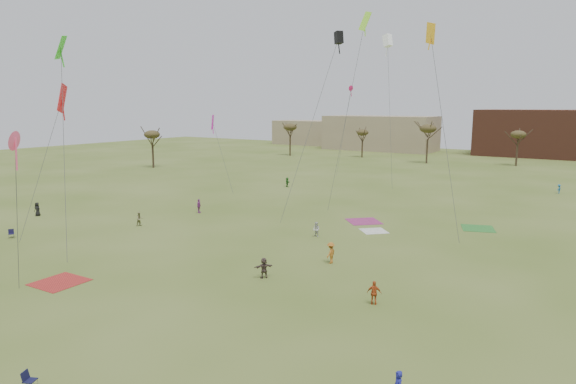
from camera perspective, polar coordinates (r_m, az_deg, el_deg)
The scene contains 21 objects.
ground at distance 36.88m, azimuth -10.50°, elevation -11.16°, with size 260.00×260.00×0.00m, color #455A1C.
spectator_fore_a at distance 34.39m, azimuth 9.80°, elevation -11.26°, with size 0.95×0.40×1.63m, color #C85422.
spectator_fore_b at distance 57.45m, azimuth -16.56°, elevation -2.96°, with size 0.76×0.59×1.57m, color #848154.
spectator_fore_c at distance 38.85m, azimuth -2.76°, elevation -8.63°, with size 1.50×0.48×1.61m, color brown.
flyer_mid_a at distance 67.15m, azimuth -26.66°, elevation -1.76°, with size 0.81×0.52×1.65m, color black.
flyer_mid_b at distance 42.41m, azimuth 4.89°, elevation -6.92°, with size 1.17×0.67×1.81m, color #AD6520.
spectator_mid_d at distance 62.67m, azimuth -10.12°, elevation -1.58°, with size 1.01×0.42×1.73m, color #A3449D.
spectator_mid_e at distance 50.61m, azimuth 3.25°, elevation -4.30°, with size 0.74×0.57×1.52m, color silver.
flyer_far_a at distance 81.41m, azimuth -0.08°, elevation 1.14°, with size 1.44×0.46×1.56m, color #236321.
flyer_far_c at distance 85.67m, azimuth 28.49°, elevation 0.31°, with size 0.90×0.52×1.39m, color #1E5F8D.
blanket_red at distance 41.83m, azimuth -24.58°, elevation -9.34°, with size 3.38×3.38×0.03m, color #AC2722.
blanket_cream at distance 53.76m, azimuth 9.75°, elevation -4.41°, with size 2.55×2.55×0.03m, color silver.
blanket_plum at distance 57.96m, azimuth 8.62°, elevation -3.34°, with size 3.52×3.52×0.03m, color #942D68.
blanket_olive at distance 57.87m, azimuth 20.83°, elevation -3.90°, with size 3.29×3.29×0.03m, color #2F7E2E.
camp_chair_left at distance 57.41m, azimuth -29.00°, elevation -4.35°, with size 0.72×0.71×0.87m.
camp_chair_center at distance 27.84m, azimuth -27.33°, elevation -18.82°, with size 0.70×0.68×0.87m.
kites_aloft at distance 62.19m, azimuth 6.01°, elevation 14.88°, with size 53.74×63.97×22.28m.
tree_line at distance 107.37m, azimuth 18.86°, elevation 6.11°, with size 117.44×49.32×8.91m.
building_tan at distance 151.85m, azimuth 10.45°, elevation 6.63°, with size 32.00×14.00×10.00m, color #937F60.
building_brick at distance 146.07m, azimuth 25.93°, elevation 6.08°, with size 26.00×16.00×12.00m, color brown.
building_tan_west at distance 171.83m, azimuth 2.06°, elevation 6.81°, with size 20.00×12.00×8.00m, color #937F60.
Camera 1 is at (24.10, -24.64, 13.12)m, focal length 31.20 mm.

